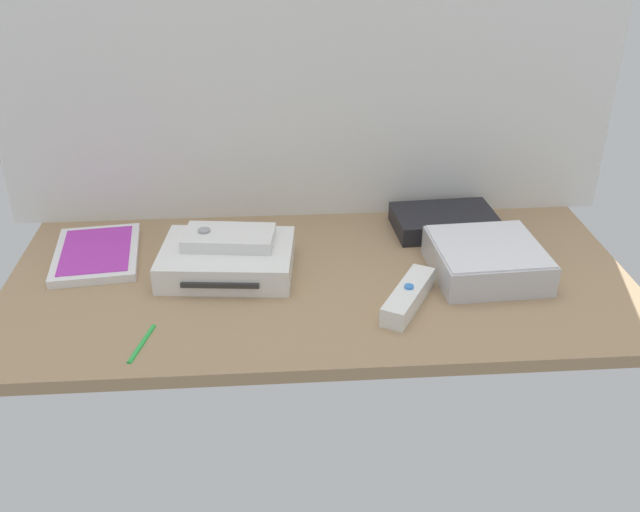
{
  "coord_description": "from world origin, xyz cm",
  "views": [
    {
      "loc": [
        -7.16,
        -99.62,
        58.11
      ],
      "look_at": [
        0.0,
        0.0,
        4.0
      ],
      "focal_mm": 40.39,
      "sensor_mm": 36.0,
      "label": 1
    }
  ],
  "objects": [
    {
      "name": "mini_computer",
      "position": [
        26.82,
        -0.59,
        2.64
      ],
      "size": [
        17.84,
        17.84,
        5.3
      ],
      "rotation": [
        0.0,
        0.0,
        0.05
      ],
      "color": "silver",
      "rests_on": "ground_plane"
    },
    {
      "name": "stylus_pen",
      "position": [
        -25.91,
        -16.46,
        0.35
      ],
      "size": [
        2.83,
        8.91,
        0.7
      ],
      "primitive_type": "cylinder",
      "rotation": [
        0.0,
        1.57,
        1.33
      ],
      "color": "green",
      "rests_on": "ground_plane"
    },
    {
      "name": "remote_wand",
      "position": [
        12.64,
        -9.02,
        1.51
      ],
      "size": [
        10.4,
        14.66,
        3.4
      ],
      "rotation": [
        0.0,
        0.0,
        -0.51
      ],
      "color": "white",
      "rests_on": "ground_plane"
    },
    {
      "name": "ground_plane",
      "position": [
        0.0,
        0.0,
        -1.0
      ],
      "size": [
        100.0,
        48.0,
        2.0
      ],
      "primitive_type": "cube",
      "color": "#9E7F5B",
      "rests_on": "ground"
    },
    {
      "name": "remote_classic_pad",
      "position": [
        -14.42,
        4.66,
        5.41
      ],
      "size": [
        15.26,
        9.68,
        2.4
      ],
      "rotation": [
        0.0,
        0.0,
        -0.12
      ],
      "color": "white",
      "rests_on": "game_console"
    },
    {
      "name": "back_wall",
      "position": [
        0.0,
        24.6,
        32.0
      ],
      "size": [
        110.0,
        1.2,
        64.0
      ],
      "primitive_type": "cube",
      "color": "white",
      "rests_on": "ground"
    },
    {
      "name": "network_router",
      "position": [
        23.69,
        15.76,
        1.7
      ],
      "size": [
        18.64,
        13.1,
        3.4
      ],
      "rotation": [
        0.0,
        0.0,
        0.06
      ],
      "color": "black",
      "rests_on": "ground_plane"
    },
    {
      "name": "game_case",
      "position": [
        -37.1,
        9.52,
        0.76
      ],
      "size": [
        15.62,
        20.39,
        1.56
      ],
      "rotation": [
        0.0,
        0.0,
        0.11
      ],
      "color": "white",
      "rests_on": "ground_plane"
    },
    {
      "name": "game_console",
      "position": [
        -14.83,
        3.21,
        2.2
      ],
      "size": [
        22.45,
        18.02,
        4.4
      ],
      "rotation": [
        0.0,
        0.0,
        -0.1
      ],
      "color": "white",
      "rests_on": "ground_plane"
    }
  ]
}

